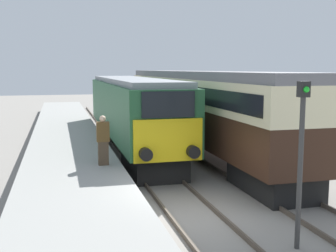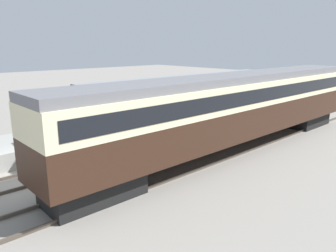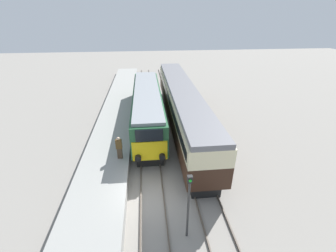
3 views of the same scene
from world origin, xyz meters
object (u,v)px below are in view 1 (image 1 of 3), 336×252
object	(u,v)px
locomotive	(131,110)
signal_post	(301,151)
person_on_platform	(103,140)
passenger_carriage	(195,101)

from	to	relation	value
locomotive	signal_post	world-z (taller)	signal_post
person_on_platform	signal_post	size ratio (longest dim) A/B	0.44
locomotive	passenger_carriage	xyz separation A→B (m)	(3.40, -0.29, 0.38)
locomotive	passenger_carriage	size ratio (longest dim) A/B	0.73
passenger_carriage	person_on_platform	bearing A→B (deg)	-130.27
passenger_carriage	locomotive	bearing A→B (deg)	175.04
locomotive	signal_post	xyz separation A→B (m)	(1.70, -13.15, 0.23)
locomotive	signal_post	distance (m)	13.26
person_on_platform	locomotive	bearing A→B (deg)	72.35
locomotive	person_on_platform	xyz separation A→B (m)	(-2.19, -6.90, -0.38)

